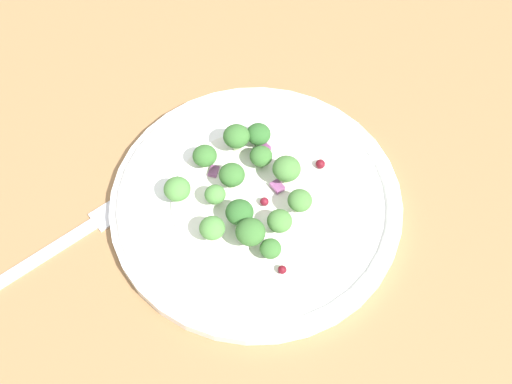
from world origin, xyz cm
name	(u,v)px	position (x,y,z in cm)	size (l,w,h in cm)	color
ground_plane	(230,201)	(0.00, 0.00, -1.00)	(180.00, 180.00, 2.00)	olive
plate	(256,202)	(2.81, 0.65, 0.86)	(28.42, 28.42, 1.70)	white
dressing_pool	(256,200)	(2.81, 0.65, 1.30)	(16.48, 16.48, 0.20)	white
broccoli_floret_0	(300,201)	(6.89, 2.05, 3.34)	(2.31, 2.31, 2.34)	#ADD18E
broccoli_floret_1	(205,156)	(-3.71, 0.89, 2.71)	(2.42, 2.42, 2.45)	#9EC684
broccoli_floret_2	(250,232)	(5.32, -3.47, 3.51)	(2.74, 2.74, 2.78)	#ADD18E
broccoli_floret_3	(228,173)	(-0.44, 0.52, 3.17)	(2.52, 2.52, 2.56)	#9EC684
broccoli_floret_4	(216,195)	(0.11, -2.04, 2.91)	(2.01, 2.01, 2.04)	#ADD18E
broccoli_floret_5	(287,169)	(3.89, 4.06, 3.54)	(2.74, 2.74, 2.77)	#ADD18E
broccoli_floret_6	(177,189)	(-3.28, -3.73, 2.84)	(2.58, 2.58, 2.61)	#8EB77A
broccoli_floret_7	(271,249)	(7.55, -3.39, 2.74)	(1.98, 1.98, 2.01)	#8EB77A
broccoli_floret_8	(236,137)	(-2.36, 4.24, 3.43)	(2.66, 2.66, 2.69)	#ADD18E
broccoli_floret_9	(240,213)	(3.10, -2.25, 3.06)	(2.64, 2.64, 2.67)	#ADD18E
broccoli_floret_10	(261,156)	(0.75, 4.16, 2.80)	(2.25, 2.25, 2.28)	#9EC684
broccoli_floret_11	(280,221)	(6.58, -0.70, 2.99)	(2.35, 2.35, 2.38)	#9EC684
broccoli_floret_12	(258,135)	(-1.06, 6.12, 2.83)	(2.46, 2.46, 2.50)	#8EB77A
broccoli_floret_13	(212,228)	(2.15, -5.09, 3.09)	(2.39, 2.39, 2.42)	#ADD18E
cranberry_0	(282,270)	(9.38, -4.07, 1.85)	(0.81, 0.81, 0.81)	maroon
cranberry_1	(264,202)	(3.79, 0.68, 1.88)	(0.85, 0.85, 0.85)	maroon
cranberry_2	(320,164)	(5.57, 7.56, 1.81)	(0.95, 0.95, 0.95)	maroon
onion_bit_0	(214,172)	(-2.43, 0.60, 1.46)	(1.28, 0.87, 0.49)	#934C84
onion_bit_1	(260,147)	(-0.40, 5.53, 1.89)	(0.96, 1.35, 0.46)	#843D75
onion_bit_2	(277,186)	(3.72, 2.88, 1.75)	(0.98, 1.28, 0.48)	#934C84
fork	(53,248)	(-9.56, -14.75, 0.25)	(6.36, 18.46, 0.50)	silver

